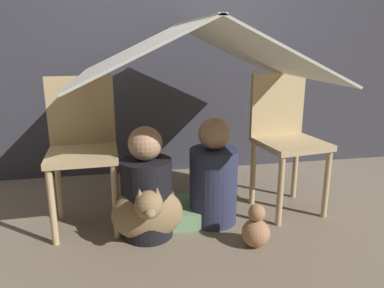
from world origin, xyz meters
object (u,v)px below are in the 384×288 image
Objects in this scene: person_front at (147,190)px; dog at (148,213)px; person_second at (213,179)px; chair_left at (83,144)px; chair_right at (285,135)px.

dog is at bearing -93.24° from person_front.
person_second is at bearing 22.25° from dog.
chair_left is 2.23× the size of dog.
person_second is at bearing 13.53° from person_front.
chair_right reaches higher than person_front.
person_front is at bearing -166.47° from person_second.
chair_left is 1.38× the size of person_front.
dog is at bearing -170.93° from chair_right.
dog is at bearing -157.75° from person_second.
chair_left reaches higher than person_second.
person_front is 0.12m from dog.
chair_left is 0.47m from person_front.
person_second is (-0.50, -0.13, -0.22)m from chair_right.
person_front is at bearing 86.76° from dog.
chair_left is 1.26m from chair_right.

